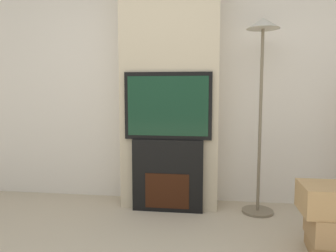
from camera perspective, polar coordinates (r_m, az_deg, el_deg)
wall_back at (r=3.61m, az=0.83°, el=8.40°), size 6.00×0.06×2.70m
chimney_breast at (r=3.41m, az=0.40°, el=8.54°), size 0.99×0.36×2.70m
fireplace at (r=3.33m, az=-0.00°, el=-8.55°), size 0.71×0.15×0.73m
television at (r=3.23m, az=-0.01°, el=3.50°), size 0.86×0.07×0.66m
floor_lamp at (r=3.28m, az=16.02°, el=9.57°), size 0.31×0.31×1.89m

